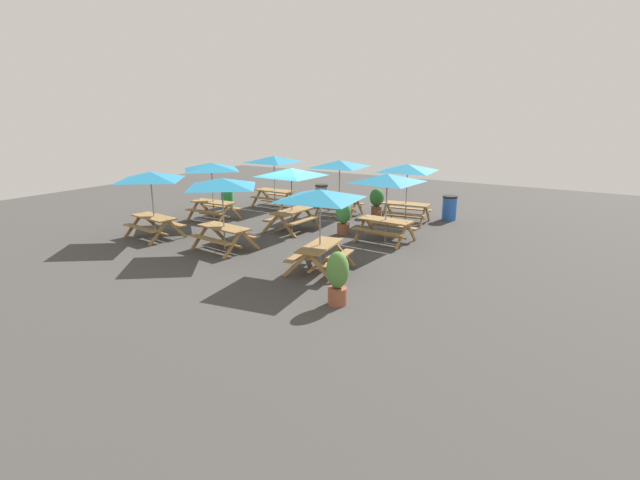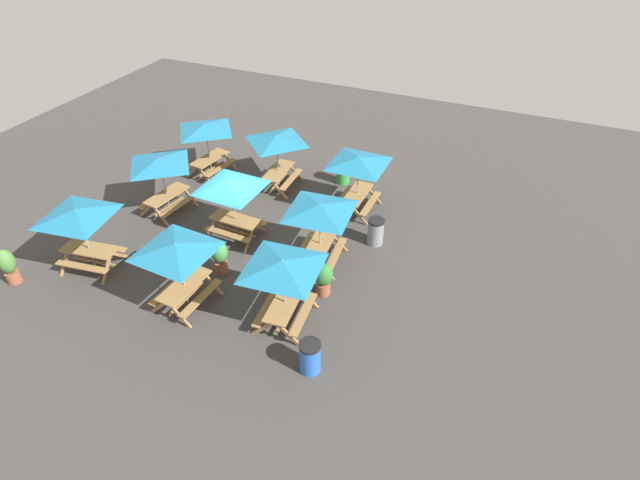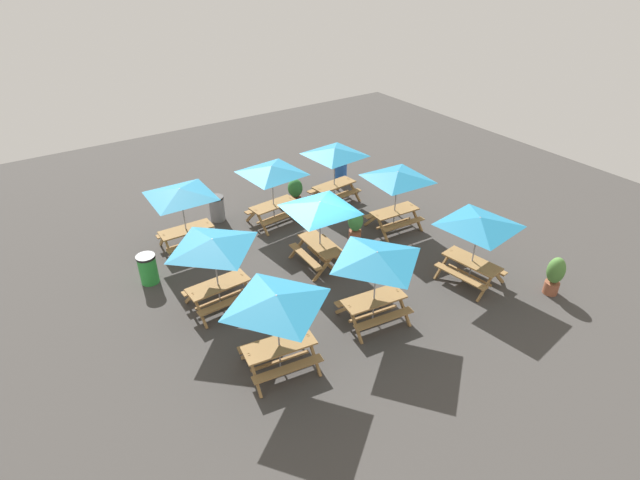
{
  "view_description": "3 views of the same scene",
  "coord_description": "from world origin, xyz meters",
  "px_view_note": "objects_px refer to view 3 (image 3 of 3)",
  "views": [
    {
      "loc": [
        -10.46,
        14.75,
        4.42
      ],
      "look_at": [
        -3.53,
        3.58,
        0.9
      ],
      "focal_mm": 28.0,
      "sensor_mm": 36.0,
      "label": 1
    },
    {
      "loc": [
        -12.17,
        -8.36,
        10.78
      ],
      "look_at": [
        -0.28,
        -3.18,
        0.9
      ],
      "focal_mm": 28.0,
      "sensor_mm": 36.0,
      "label": 2
    },
    {
      "loc": [
        7.52,
        11.62,
        9.36
      ],
      "look_at": [
        -0.17,
        0.12,
        0.9
      ],
      "focal_mm": 28.0,
      "sensor_mm": 36.0,
      "label": 3
    }
  ],
  "objects_px": {
    "picnic_table_5": "(397,180)",
    "potted_plant_1": "(355,224)",
    "picnic_table_6": "(181,197)",
    "trash_bin_green": "(148,269)",
    "picnic_table_2": "(320,210)",
    "picnic_table_4": "(213,248)",
    "potted_plant_2": "(295,191)",
    "potted_plant_0": "(555,275)",
    "picnic_table_7": "(277,306)",
    "trash_bin_gray": "(217,208)",
    "trash_bin_blue": "(340,172)",
    "picnic_table_1": "(479,226)",
    "picnic_table_8": "(335,156)",
    "picnic_table_3": "(377,262)",
    "picnic_table_0": "(272,174)"
  },
  "relations": [
    {
      "from": "picnic_table_6",
      "to": "trash_bin_green",
      "type": "distance_m",
      "value": 2.62
    },
    {
      "from": "picnic_table_8",
      "to": "potted_plant_1",
      "type": "relative_size",
      "value": 2.33
    },
    {
      "from": "trash_bin_green",
      "to": "picnic_table_5",
      "type": "bearing_deg",
      "value": 168.82
    },
    {
      "from": "picnic_table_1",
      "to": "picnic_table_6",
      "type": "relative_size",
      "value": 0.99
    },
    {
      "from": "picnic_table_5",
      "to": "trash_bin_blue",
      "type": "bearing_deg",
      "value": -96.28
    },
    {
      "from": "picnic_table_5",
      "to": "trash_bin_gray",
      "type": "distance_m",
      "value": 6.87
    },
    {
      "from": "potted_plant_1",
      "to": "picnic_table_6",
      "type": "bearing_deg",
      "value": -28.66
    },
    {
      "from": "picnic_table_8",
      "to": "picnic_table_3",
      "type": "bearing_deg",
      "value": 57.69
    },
    {
      "from": "picnic_table_8",
      "to": "potted_plant_2",
      "type": "height_order",
      "value": "picnic_table_8"
    },
    {
      "from": "potted_plant_1",
      "to": "potted_plant_2",
      "type": "height_order",
      "value": "potted_plant_1"
    },
    {
      "from": "picnic_table_3",
      "to": "trash_bin_gray",
      "type": "height_order",
      "value": "picnic_table_3"
    },
    {
      "from": "potted_plant_2",
      "to": "trash_bin_gray",
      "type": "bearing_deg",
      "value": -11.78
    },
    {
      "from": "trash_bin_blue",
      "to": "trash_bin_green",
      "type": "relative_size",
      "value": 1.0
    },
    {
      "from": "picnic_table_1",
      "to": "picnic_table_3",
      "type": "bearing_deg",
      "value": -102.1
    },
    {
      "from": "picnic_table_0",
      "to": "trash_bin_blue",
      "type": "bearing_deg",
      "value": -165.31
    },
    {
      "from": "picnic_table_1",
      "to": "picnic_table_8",
      "type": "height_order",
      "value": "same"
    },
    {
      "from": "trash_bin_blue",
      "to": "picnic_table_0",
      "type": "bearing_deg",
      "value": 20.25
    },
    {
      "from": "picnic_table_3",
      "to": "potted_plant_1",
      "type": "xyz_separation_m",
      "value": [
        -2.21,
        -3.76,
        -1.33
      ]
    },
    {
      "from": "picnic_table_3",
      "to": "picnic_table_7",
      "type": "distance_m",
      "value": 3.11
    },
    {
      "from": "trash_bin_blue",
      "to": "potted_plant_1",
      "type": "height_order",
      "value": "potted_plant_1"
    },
    {
      "from": "trash_bin_blue",
      "to": "picnic_table_2",
      "type": "bearing_deg",
      "value": 48.28
    },
    {
      "from": "picnic_table_8",
      "to": "potted_plant_2",
      "type": "relative_size",
      "value": 2.45
    },
    {
      "from": "trash_bin_gray",
      "to": "trash_bin_green",
      "type": "xyz_separation_m",
      "value": [
        3.44,
        2.57,
        0.0
      ]
    },
    {
      "from": "picnic_table_3",
      "to": "picnic_table_7",
      "type": "xyz_separation_m",
      "value": [
        3.11,
        0.13,
        0.0
      ]
    },
    {
      "from": "picnic_table_5",
      "to": "potted_plant_1",
      "type": "xyz_separation_m",
      "value": [
        1.7,
        -0.13,
        -1.33
      ]
    },
    {
      "from": "picnic_table_6",
      "to": "trash_bin_gray",
      "type": "distance_m",
      "value": 2.61
    },
    {
      "from": "picnic_table_0",
      "to": "potted_plant_1",
      "type": "bearing_deg",
      "value": 116.73
    },
    {
      "from": "picnic_table_3",
      "to": "potted_plant_1",
      "type": "distance_m",
      "value": 4.56
    },
    {
      "from": "picnic_table_2",
      "to": "trash_bin_green",
      "type": "distance_m",
      "value": 5.67
    },
    {
      "from": "picnic_table_1",
      "to": "trash_bin_green",
      "type": "bearing_deg",
      "value": -132.03
    },
    {
      "from": "picnic_table_8",
      "to": "trash_bin_blue",
      "type": "height_order",
      "value": "picnic_table_8"
    },
    {
      "from": "potted_plant_2",
      "to": "trash_bin_green",
      "type": "bearing_deg",
      "value": 16.33
    },
    {
      "from": "picnic_table_6",
      "to": "trash_bin_green",
      "type": "bearing_deg",
      "value": 36.1
    },
    {
      "from": "picnic_table_4",
      "to": "picnic_table_8",
      "type": "distance_m",
      "value": 7.65
    },
    {
      "from": "picnic_table_2",
      "to": "picnic_table_6",
      "type": "bearing_deg",
      "value": -133.51
    },
    {
      "from": "trash_bin_gray",
      "to": "trash_bin_green",
      "type": "bearing_deg",
      "value": 36.69
    },
    {
      "from": "picnic_table_5",
      "to": "potted_plant_0",
      "type": "relative_size",
      "value": 2.23
    },
    {
      "from": "potted_plant_1",
      "to": "picnic_table_2",
      "type": "bearing_deg",
      "value": 15.91
    },
    {
      "from": "picnic_table_2",
      "to": "picnic_table_7",
      "type": "height_order",
      "value": "same"
    },
    {
      "from": "picnic_table_5",
      "to": "picnic_table_6",
      "type": "height_order",
      "value": "same"
    },
    {
      "from": "picnic_table_8",
      "to": "trash_bin_green",
      "type": "height_order",
      "value": "picnic_table_8"
    },
    {
      "from": "picnic_table_4",
      "to": "potted_plant_2",
      "type": "height_order",
      "value": "picnic_table_4"
    },
    {
      "from": "trash_bin_gray",
      "to": "potted_plant_0",
      "type": "relative_size",
      "value": 0.77
    },
    {
      "from": "picnic_table_7",
      "to": "potted_plant_2",
      "type": "xyz_separation_m",
      "value": [
        -4.96,
        -7.38,
        -1.34
      ]
    },
    {
      "from": "picnic_table_6",
      "to": "potted_plant_2",
      "type": "relative_size",
      "value": 2.46
    },
    {
      "from": "picnic_table_0",
      "to": "picnic_table_1",
      "type": "xyz_separation_m",
      "value": [
        -3.25,
        6.76,
        0.0
      ]
    },
    {
      "from": "trash_bin_green",
      "to": "potted_plant_2",
      "type": "distance_m",
      "value": 6.82
    },
    {
      "from": "picnic_table_8",
      "to": "picnic_table_0",
      "type": "bearing_deg",
      "value": -2.11
    },
    {
      "from": "picnic_table_0",
      "to": "potted_plant_2",
      "type": "xyz_separation_m",
      "value": [
        -1.39,
        -0.72,
        -1.34
      ]
    },
    {
      "from": "trash_bin_blue",
      "to": "picnic_table_1",
      "type": "bearing_deg",
      "value": 83.33
    }
  ]
}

